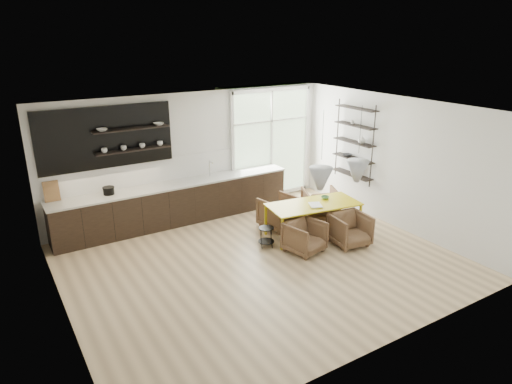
% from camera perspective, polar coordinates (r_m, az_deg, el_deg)
% --- Properties ---
extents(room, '(7.02, 6.01, 2.91)m').
position_cam_1_polar(room, '(9.44, 0.12, 2.72)').
color(room, beige).
rests_on(room, ground).
extents(kitchen_run, '(5.54, 0.69, 2.75)m').
position_cam_1_polar(kitchen_run, '(10.53, -10.40, -0.76)').
color(kitchen_run, black).
rests_on(kitchen_run, ground).
extents(right_shelving, '(0.26, 1.22, 1.90)m').
position_cam_1_polar(right_shelving, '(11.11, 12.25, 5.86)').
color(right_shelving, black).
rests_on(right_shelving, ground).
extents(dining_table, '(2.07, 1.16, 0.71)m').
position_cam_1_polar(dining_table, '(9.79, 7.19, -1.73)').
color(dining_table, gold).
rests_on(dining_table, ground).
extents(armchair_back_left, '(0.89, 0.91, 0.72)m').
position_cam_1_polar(armchair_back_left, '(10.22, 2.96, -2.53)').
color(armchair_back_left, brown).
rests_on(armchair_back_left, ground).
extents(armchair_back_right, '(1.02, 1.03, 0.72)m').
position_cam_1_polar(armchair_back_right, '(10.79, 8.02, -1.48)').
color(armchair_back_right, brown).
rests_on(armchair_back_right, ground).
extents(armchair_front_left, '(0.83, 0.84, 0.64)m').
position_cam_1_polar(armchair_front_left, '(9.15, 6.11, -5.60)').
color(armchair_front_left, brown).
rests_on(armchair_front_left, ground).
extents(armchair_front_right, '(0.79, 0.80, 0.66)m').
position_cam_1_polar(armchair_front_right, '(9.59, 11.64, -4.62)').
color(armchair_front_right, brown).
rests_on(armchair_front_right, ground).
extents(wire_stool, '(0.33, 0.33, 0.42)m').
position_cam_1_polar(wire_stool, '(9.32, 1.29, -5.32)').
color(wire_stool, black).
rests_on(wire_stool, ground).
extents(table_book, '(0.35, 0.39, 0.03)m').
position_cam_1_polar(table_book, '(9.63, 6.72, -1.67)').
color(table_book, white).
rests_on(table_book, dining_table).
extents(table_bowl, '(0.21, 0.21, 0.06)m').
position_cam_1_polar(table_bowl, '(10.09, 8.63, -0.69)').
color(table_bowl, '#508A59').
rests_on(table_bowl, dining_table).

